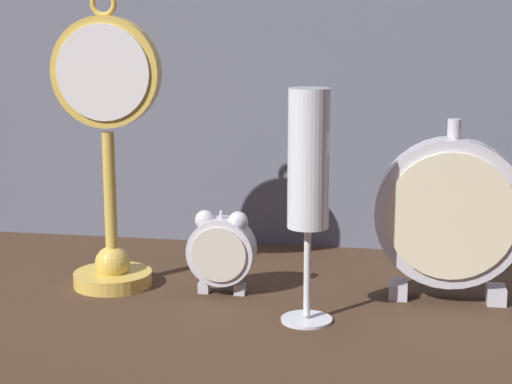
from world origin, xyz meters
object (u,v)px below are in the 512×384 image
at_px(pocket_watch_on_stand, 108,153).
at_px(alarm_clock_twin_bell, 221,248).
at_px(mantel_clock_silver, 450,214).
at_px(champagne_flute, 308,175).

bearing_deg(pocket_watch_on_stand, alarm_clock_twin_bell, -3.38).
height_order(pocket_watch_on_stand, alarm_clock_twin_bell, pocket_watch_on_stand).
bearing_deg(mantel_clock_silver, champagne_flute, -147.39).
height_order(mantel_clock_silver, champagne_flute, champagne_flute).
bearing_deg(mantel_clock_silver, alarm_clock_twin_bell, -175.18).
relative_size(pocket_watch_on_stand, champagne_flute, 1.41).
relative_size(alarm_clock_twin_bell, champagne_flute, 0.40).
bearing_deg(alarm_clock_twin_bell, champagne_flute, -34.22).
relative_size(mantel_clock_silver, champagne_flute, 0.84).
bearing_deg(champagne_flute, alarm_clock_twin_bell, 145.78).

